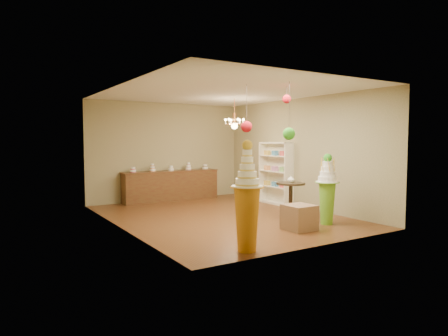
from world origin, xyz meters
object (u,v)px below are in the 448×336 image
pedestal_green (327,194)px  round_table (291,196)px  pedestal_orange (247,209)px  sideboard (171,185)px

pedestal_green → round_table: (-0.29, 0.86, -0.12)m
pedestal_orange → sideboard: 5.96m
pedestal_green → pedestal_orange: 2.85m
pedestal_orange → round_table: size_ratio=2.15×
pedestal_orange → round_table: 2.96m
pedestal_green → round_table: bearing=108.8°
pedestal_green → sideboard: 5.22m
pedestal_green → round_table: 0.92m
pedestal_orange → round_table: bearing=34.6°
pedestal_green → sideboard: bearing=106.4°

